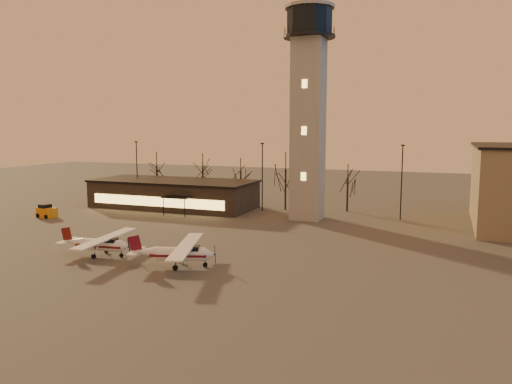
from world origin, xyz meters
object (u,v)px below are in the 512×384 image
(service_cart, at_px, (47,212))
(terminal, at_px, (174,194))
(control_tower, at_px, (308,98))
(cessna_rear, at_px, (103,247))
(cessna_front, at_px, (182,256))

(service_cart, bearing_deg, terminal, 61.21)
(control_tower, xyz_separation_m, cessna_rear, (-13.20, -26.47, -15.40))
(cessna_front, distance_m, cessna_rear, 9.06)
(terminal, distance_m, cessna_rear, 29.80)
(control_tower, distance_m, service_cart, 39.34)
(cessna_rear, bearing_deg, control_tower, 57.21)
(terminal, height_order, cessna_rear, terminal)
(control_tower, height_order, terminal, control_tower)
(terminal, height_order, service_cart, terminal)
(cessna_front, distance_m, service_cart, 33.46)
(cessna_front, height_order, service_cart, cessna_front)
(control_tower, height_order, cessna_rear, control_tower)
(cessna_front, bearing_deg, control_tower, 63.33)
(terminal, relative_size, service_cart, 8.18)
(control_tower, bearing_deg, service_cart, -160.61)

